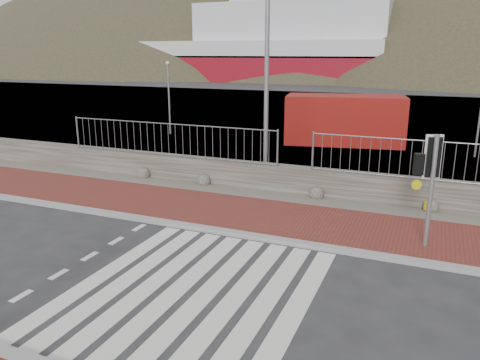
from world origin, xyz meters
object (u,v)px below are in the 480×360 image
at_px(traffic_signal_far, 432,167).
at_px(ferry, 255,47).
at_px(shipping_container, 344,120).
at_px(streetlight, 272,35).

bearing_deg(traffic_signal_far, ferry, -85.41).
distance_m(ferry, shipping_container, 56.77).
relative_size(ferry, shipping_container, 8.42).
distance_m(ferry, traffic_signal_far, 70.16).
bearing_deg(ferry, shipping_container, -64.36).
xyz_separation_m(traffic_signal_far, shipping_container, (-4.34, 12.82, -0.79)).
bearing_deg(shipping_container, traffic_signal_far, -81.81).
height_order(streetlight, shipping_container, streetlight).
relative_size(traffic_signal_far, shipping_container, 0.47).
distance_m(traffic_signal_far, shipping_container, 13.56).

